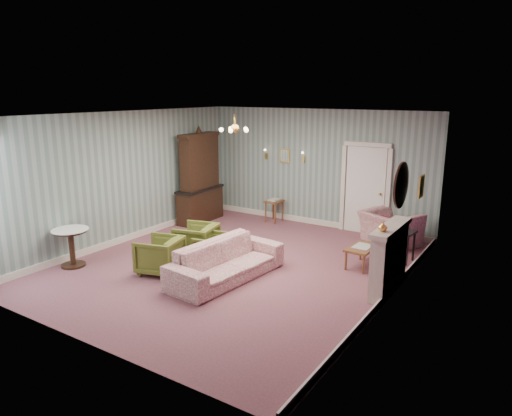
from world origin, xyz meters
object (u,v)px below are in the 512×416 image
Objects in this scene: sofa_chintz at (226,255)px; coffee_table at (362,256)px; fireplace at (389,259)px; olive_chair_c at (196,239)px; olive_chair_a at (160,253)px; wingback_chair at (391,223)px; pedestal_table at (72,248)px; side_table_black at (402,246)px; dresser at (199,175)px; olive_chair_b at (215,249)px.

sofa_chintz is 2.67m from coffee_table.
olive_chair_c is at bearing -172.95° from fireplace.
fireplace reaches higher than sofa_chintz.
wingback_chair is (3.10, 3.98, 0.12)m from olive_chair_a.
fireplace is 1.85× the size of pedestal_table.
wingback_chair is (1.88, 3.55, 0.04)m from sofa_chintz.
side_table_black is 0.85× the size of pedestal_table.
coffee_table is at bearing 113.25° from wingback_chair.
wingback_chair is at bearing 106.55° from fireplace.
coffee_table is 1.07× the size of pedestal_table.
fireplace reaches higher than olive_chair_c.
pedestal_table is (-5.30, -3.71, 0.06)m from side_table_black.
dresser is at bearing 162.38° from fireplace.
olive_chair_c reaches higher than coffee_table.
dresser is (-1.71, 2.22, 0.83)m from olive_chair_c.
olive_chair_b is (0.65, 0.84, -0.03)m from olive_chair_a.
dresser reaches higher than olive_chair_c.
dresser is 5.82m from fireplace.
coffee_table is at bearing -38.49° from sofa_chintz.
sofa_chintz is at bearing 21.12° from pedestal_table.
dresser reaches higher than fireplace.
pedestal_table is (-4.76, -4.66, -0.12)m from wingback_chair.
coffee_table is 0.90m from side_table_black.
sofa_chintz is (1.18, -0.57, 0.07)m from olive_chair_c.
dresser is (-2.32, 2.39, 0.87)m from olive_chair_b.
wingback_chair is at bearing 89.01° from coffee_table.
wingback_chair reaches higher than sofa_chintz.
dresser is at bearing -156.36° from olive_chair_c.
sofa_chintz is 4.02m from wingback_chair.
pedestal_table is (-1.71, -1.68, -0.01)m from olive_chair_c.
olive_chair_c reaches higher than olive_chair_a.
olive_chair_c is 2.40m from pedestal_table.
olive_chair_a is 1.00× the size of pedestal_table.
dresser is at bearing -167.64° from olive_chair_a.
sofa_chintz is at bearing -134.24° from coffee_table.
sofa_chintz is 3.09m from pedestal_table.
sofa_chintz is 1.66× the size of fireplace.
fireplace is 5.92m from pedestal_table.
coffee_table is at bearing 32.50° from pedestal_table.
olive_chair_c is at bearing -150.56° from side_table_black.
olive_chair_a is 0.54× the size of fireplace.
coffee_table is (3.03, 1.34, -0.18)m from olive_chair_c.
coffee_table is 1.26× the size of side_table_black.
olive_chair_b is at bearing -48.77° from dresser.
dresser is at bearing -146.36° from olive_chair_b.
olive_chair_c is at bearing 68.48° from wingback_chair.
olive_chair_a is 3.73m from dresser.
olive_chair_c is 0.68× the size of wingback_chair.
wingback_chair is (3.06, 2.98, 0.11)m from olive_chair_c.
dresser reaches higher than olive_chair_b.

